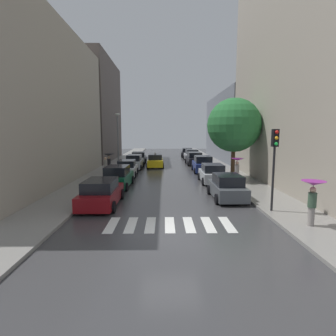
{
  "coord_description": "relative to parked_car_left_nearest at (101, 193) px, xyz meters",
  "views": [
    {
      "loc": [
        -0.26,
        -10.64,
        4.28
      ],
      "look_at": [
        0.13,
        15.39,
        0.81
      ],
      "focal_mm": 28.64,
      "sensor_mm": 36.0,
      "label": 1
    }
  ],
  "objects": [
    {
      "name": "sidewalk_right",
      "position": [
        10.45,
        19.24,
        -0.67
      ],
      "size": [
        3.0,
        72.0,
        0.15
      ],
      "primitive_type": "cube",
      "color": "gray",
      "rests_on": "ground"
    },
    {
      "name": "pedestrian_far_side",
      "position": [
        10.23,
        -3.98,
        0.89
      ],
      "size": [
        1.03,
        1.03,
        2.03
      ],
      "rotation": [
        0.0,
        0.0,
        4.67
      ],
      "color": "gray",
      "rests_on": "sidewalk_right"
    },
    {
      "name": "parked_car_left_fourth",
      "position": [
        0.18,
        16.15,
        0.05
      ],
      "size": [
        2.06,
        4.48,
        1.69
      ],
      "rotation": [
        0.0,
        0.0,
        1.55
      ],
      "color": "#B2B7BF",
      "rests_on": "ground"
    },
    {
      "name": "crosswalk_stripes",
      "position": [
        3.95,
        -3.37,
        -0.74
      ],
      "size": [
        5.85,
        2.2,
        0.01
      ],
      "color": "silver",
      "rests_on": "ground"
    },
    {
      "name": "building_left_mid",
      "position": [
        -7.05,
        26.13,
        6.73
      ],
      "size": [
        6.0,
        15.16,
        14.95
      ],
      "primitive_type": "cube",
      "color": "#564C47",
      "rests_on": "ground"
    },
    {
      "name": "building_right_near",
      "position": [
        14.95,
        5.75,
        10.88
      ],
      "size": [
        6.0,
        20.97,
        23.24
      ],
      "primitive_type": "cube",
      "color": "#9E9384",
      "rests_on": "ground"
    },
    {
      "name": "taxi_midroad",
      "position": [
        2.59,
        17.64,
        0.02
      ],
      "size": [
        2.15,
        4.47,
        1.81
      ],
      "rotation": [
        0.0,
        0.0,
        1.59
      ],
      "color": "yellow",
      "rests_on": "ground"
    },
    {
      "name": "pedestrian_near_tree",
      "position": [
        -2.03,
        10.62,
        0.33
      ],
      "size": [
        0.36,
        0.36,
        1.76
      ],
      "rotation": [
        0.0,
        0.0,
        2.9
      ],
      "color": "brown",
      "rests_on": "sidewalk_left"
    },
    {
      "name": "parked_car_right_nearest",
      "position": [
        7.75,
        1.47,
        0.02
      ],
      "size": [
        2.07,
        4.06,
        1.62
      ],
      "rotation": [
        0.0,
        0.0,
        1.58
      ],
      "color": "#474C51",
      "rests_on": "ground"
    },
    {
      "name": "lamp_post_left",
      "position": [
        -1.6,
        15.55,
        3.07
      ],
      "size": [
        0.6,
        0.28,
        6.29
      ],
      "color": "#595B60",
      "rests_on": "sidewalk_left"
    },
    {
      "name": "parked_car_right_third",
      "position": [
        7.88,
        13.36,
        0.08
      ],
      "size": [
        2.16,
        4.28,
        1.78
      ],
      "rotation": [
        0.0,
        0.0,
        1.56
      ],
      "color": "navy",
      "rests_on": "ground"
    },
    {
      "name": "pedestrian_by_kerb",
      "position": [
        -1.88,
        11.5,
        0.94
      ],
      "size": [
        1.16,
        1.16,
        2.01
      ],
      "rotation": [
        0.0,
        0.0,
        3.87
      ],
      "color": "brown",
      "rests_on": "sidewalk_left"
    },
    {
      "name": "building_right_mid",
      "position": [
        14.95,
        26.85,
        4.29
      ],
      "size": [
        6.0,
        20.39,
        10.07
      ],
      "primitive_type": "cube",
      "color": "slate",
      "rests_on": "ground"
    },
    {
      "name": "parked_car_right_second",
      "position": [
        7.83,
        7.24,
        0.01
      ],
      "size": [
        2.12,
        4.05,
        1.6
      ],
      "rotation": [
        0.0,
        0.0,
        1.57
      ],
      "color": "#B2B7BF",
      "rests_on": "ground"
    },
    {
      "name": "ground_plane",
      "position": [
        3.95,
        19.24,
        -0.76
      ],
      "size": [
        28.0,
        72.0,
        0.04
      ],
      "primitive_type": "cube",
      "color": "#3A3A3C"
    },
    {
      "name": "pedestrian_foreground",
      "position": [
        9.67,
        6.26,
        0.9
      ],
      "size": [
        1.03,
        1.03,
        2.04
      ],
      "rotation": [
        0.0,
        0.0,
        0.3
      ],
      "color": "brown",
      "rests_on": "sidewalk_right"
    },
    {
      "name": "parked_car_left_third",
      "position": [
        0.02,
        10.84,
        0.0
      ],
      "size": [
        2.07,
        4.12,
        1.59
      ],
      "rotation": [
        0.0,
        0.0,
        1.59
      ],
      "color": "silver",
      "rests_on": "ground"
    },
    {
      "name": "parked_car_left_second",
      "position": [
        0.05,
        5.31,
        0.05
      ],
      "size": [
        2.17,
        4.48,
        1.7
      ],
      "rotation": [
        0.0,
        0.0,
        1.53
      ],
      "color": "#0C4C2D",
      "rests_on": "ground"
    },
    {
      "name": "parked_car_left_nearest",
      "position": [
        0.0,
        0.0,
        0.0
      ],
      "size": [
        2.13,
        4.56,
        1.57
      ],
      "rotation": [
        0.0,
        0.0,
        1.57
      ],
      "color": "maroon",
      "rests_on": "ground"
    },
    {
      "name": "street_tree_right",
      "position": [
        9.86,
        8.35,
        4.16
      ],
      "size": [
        4.73,
        4.73,
        7.13
      ],
      "color": "#513823",
      "rests_on": "sidewalk_right"
    },
    {
      "name": "traffic_light_right_corner",
      "position": [
        9.4,
        -1.69,
        2.54
      ],
      "size": [
        0.3,
        0.42,
        4.3
      ],
      "color": "black",
      "rests_on": "sidewalk_right"
    },
    {
      "name": "parked_car_left_fifth",
      "position": [
        0.05,
        22.85,
        -0.02
      ],
      "size": [
        2.27,
        4.18,
        1.54
      ],
      "rotation": [
        0.0,
        0.0,
        1.6
      ],
      "color": "#474C51",
      "rests_on": "ground"
    },
    {
      "name": "parked_car_right_fourth",
      "position": [
        7.71,
        20.12,
        0.05
      ],
      "size": [
        2.23,
        4.8,
        1.68
      ],
      "rotation": [
        0.0,
        0.0,
        1.6
      ],
      "color": "black",
      "rests_on": "ground"
    },
    {
      "name": "parked_car_right_fifth",
      "position": [
        7.93,
        25.69,
        0.04
      ],
      "size": [
        2.27,
        4.6,
        1.67
      ],
      "rotation": [
        0.0,
        0.0,
        1.61
      ],
      "color": "#B2B7BF",
      "rests_on": "ground"
    },
    {
      "name": "parked_car_right_sixth",
      "position": [
        7.76,
        31.67,
        -0.01
      ],
      "size": [
        2.22,
        4.54,
        1.54
      ],
      "rotation": [
        0.0,
        0.0,
        1.53
      ],
      "color": "black",
      "rests_on": "ground"
    },
    {
      "name": "sidewalk_left",
      "position": [
        -2.55,
        19.24,
        -0.67
      ],
      "size": [
        3.0,
        72.0,
        0.15
      ],
      "primitive_type": "cube",
      "color": "gray",
      "rests_on": "ground"
    },
    {
      "name": "building_left_near",
      "position": [
        -7.05,
        6.77,
        5.72
      ],
      "size": [
        6.0,
        21.85,
        12.93
      ],
      "primitive_type": "cube",
      "color": "#9E9384",
      "rests_on": "ground"
    }
  ]
}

